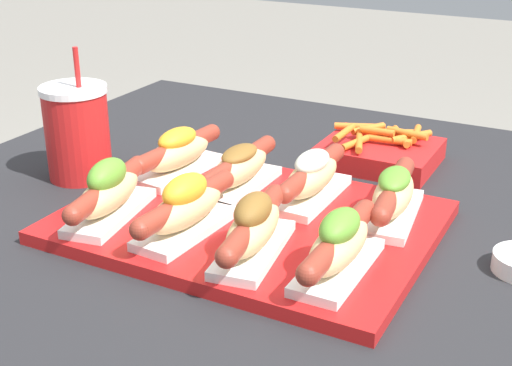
% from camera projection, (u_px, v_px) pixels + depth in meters
% --- Properties ---
extents(serving_tray, '(0.47, 0.36, 0.02)m').
position_uv_depth(serving_tray, '(249.00, 222.00, 0.95)').
color(serving_tray, red).
rests_on(serving_tray, patio_table).
extents(hot_dog_0, '(0.09, 0.20, 0.08)m').
position_uv_depth(hot_dog_0, '(108.00, 192.00, 0.93)').
color(hot_dog_0, white).
rests_on(hot_dog_0, serving_tray).
extents(hot_dog_1, '(0.07, 0.20, 0.08)m').
position_uv_depth(hot_dog_1, '(186.00, 207.00, 0.89)').
color(hot_dog_1, white).
rests_on(hot_dog_1, serving_tray).
extents(hot_dog_2, '(0.08, 0.20, 0.08)m').
position_uv_depth(hot_dog_2, '(253.00, 228.00, 0.84)').
color(hot_dog_2, white).
rests_on(hot_dog_2, serving_tray).
extents(hot_dog_3, '(0.06, 0.20, 0.07)m').
position_uv_depth(hot_dog_3, '(339.00, 244.00, 0.80)').
color(hot_dog_3, white).
rests_on(hot_dog_3, serving_tray).
extents(hot_dog_4, '(0.07, 0.20, 0.07)m').
position_uv_depth(hot_dog_4, '(178.00, 153.00, 1.07)').
color(hot_dog_4, white).
rests_on(hot_dog_4, serving_tray).
extents(hot_dog_5, '(0.06, 0.20, 0.06)m').
position_uv_depth(hot_dog_5, '(240.00, 168.00, 1.02)').
color(hot_dog_5, white).
rests_on(hot_dog_5, serving_tray).
extents(hot_dog_6, '(0.06, 0.20, 0.07)m').
position_uv_depth(hot_dog_6, '(312.00, 176.00, 0.99)').
color(hot_dog_6, white).
rests_on(hot_dog_6, serving_tray).
extents(hot_dog_7, '(0.08, 0.20, 0.07)m').
position_uv_depth(hot_dog_7, '(393.00, 195.00, 0.93)').
color(hot_dog_7, white).
rests_on(hot_dog_7, serving_tray).
extents(drink_cup, '(0.10, 0.10, 0.21)m').
position_uv_depth(drink_cup, '(77.00, 132.00, 1.09)').
color(drink_cup, red).
rests_on(drink_cup, patio_table).
extents(fries_basket, '(0.18, 0.16, 0.06)m').
position_uv_depth(fries_basket, '(380.00, 152.00, 1.16)').
color(fries_basket, red).
rests_on(fries_basket, patio_table).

